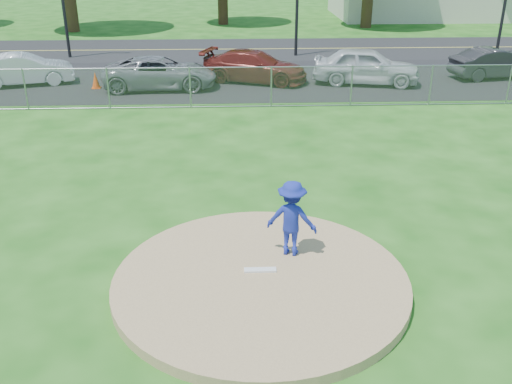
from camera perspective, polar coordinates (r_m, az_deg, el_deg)
The scene contains 13 objects.
ground at distance 19.74m, azimuth -1.01°, elevation 6.91°, with size 120.00×120.00×0.00m, color #185211.
pitchers_mound at distance 10.57m, azimuth 0.47°, elevation -8.94°, with size 5.40×5.40×0.20m, color #A38459.
pitching_rubber at distance 10.67m, azimuth 0.42°, elevation -7.81°, with size 0.60×0.15×0.04m, color white.
chain_link_fence at distance 21.46m, azimuth -1.17°, elevation 10.41°, with size 40.00×0.06×1.50m, color gray.
parking_lot at distance 26.01m, azimuth -1.41°, elevation 11.19°, with size 50.00×8.00×0.01m, color black.
street at distance 33.36m, azimuth -1.68°, elevation 14.10°, with size 60.00×7.00×0.01m, color black.
pitcher at distance 10.91m, azimuth 3.59°, elevation -2.64°, with size 0.98×0.56×1.51m, color #1B2998.
traffic_cone at distance 25.26m, azimuth -15.75°, elevation 10.71°, with size 0.35×0.35×0.68m, color #FD4F0D.
parked_car_white at distance 26.78m, azimuth -22.14°, elevation 11.30°, with size 1.40×4.01×1.32m, color silver.
parked_car_gray at distance 24.58m, azimuth -9.60°, elevation 11.67°, with size 2.17×4.71×1.31m, color slate.
parked_car_darkred at distance 25.44m, azimuth -0.14°, elevation 12.45°, with size 1.88×4.61×1.34m, color maroon.
parked_car_pearl at distance 25.51m, azimuth 10.98°, elevation 12.29°, with size 1.82×4.52×1.54m, color silver.
parked_car_charcoal at distance 28.26m, azimuth 22.85°, elevation 11.78°, with size 1.40×4.00×1.32m, color #252528.
Camera 1 is at (-0.47, -8.83, 5.89)m, focal length 40.00 mm.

